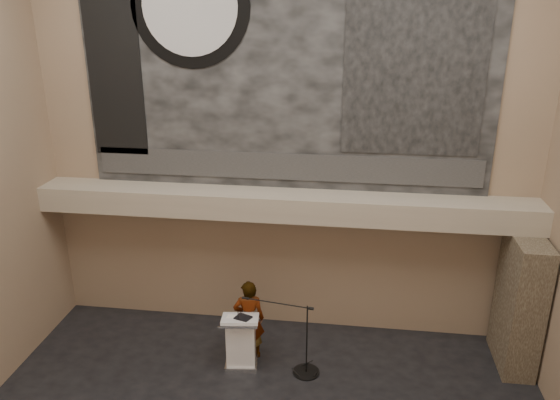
# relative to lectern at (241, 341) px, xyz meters

# --- Properties ---
(wall_back) EXTENTS (10.00, 0.02, 8.50)m
(wall_back) POSITION_rel_lectern_xyz_m (0.65, 1.69, 3.70)
(wall_back) COLOR #8F745A
(wall_back) RESTS_ON floor
(soffit) EXTENTS (10.00, 0.80, 0.50)m
(soffit) POSITION_rel_lectern_xyz_m (0.65, 1.29, 2.40)
(soffit) COLOR tan
(soffit) RESTS_ON wall_back
(sprinkler_left) EXTENTS (0.04, 0.04, 0.06)m
(sprinkler_left) POSITION_rel_lectern_xyz_m (-0.95, 1.24, 2.12)
(sprinkler_left) COLOR #B2893D
(sprinkler_left) RESTS_ON soffit
(sprinkler_right) EXTENTS (0.04, 0.04, 0.06)m
(sprinkler_right) POSITION_rel_lectern_xyz_m (2.55, 1.24, 2.12)
(sprinkler_right) COLOR #B2893D
(sprinkler_right) RESTS_ON soffit
(banner) EXTENTS (8.00, 0.05, 5.00)m
(banner) POSITION_rel_lectern_xyz_m (0.65, 1.66, 5.15)
(banner) COLOR black
(banner) RESTS_ON wall_back
(banner_text_strip) EXTENTS (7.76, 0.02, 0.55)m
(banner_text_strip) POSITION_rel_lectern_xyz_m (0.65, 1.62, 3.10)
(banner_text_strip) COLOR #2D2D2D
(banner_text_strip) RESTS_ON banner
(banner_clock_rim) EXTENTS (2.30, 0.02, 2.30)m
(banner_clock_rim) POSITION_rel_lectern_xyz_m (-1.15, 1.62, 6.15)
(banner_clock_rim) COLOR black
(banner_clock_rim) RESTS_ON banner
(banner_clock_face) EXTENTS (1.84, 0.02, 1.84)m
(banner_clock_face) POSITION_rel_lectern_xyz_m (-1.15, 1.60, 6.15)
(banner_clock_face) COLOR silver
(banner_clock_face) RESTS_ON banner
(banner_building_print) EXTENTS (2.60, 0.02, 3.60)m
(banner_building_print) POSITION_rel_lectern_xyz_m (3.05, 1.62, 5.25)
(banner_building_print) COLOR black
(banner_building_print) RESTS_ON banner
(banner_brick_print) EXTENTS (1.10, 0.02, 3.20)m
(banner_brick_print) POSITION_rel_lectern_xyz_m (-2.75, 1.62, 4.85)
(banner_brick_print) COLOR black
(banner_brick_print) RESTS_ON banner
(stone_pier) EXTENTS (0.60, 1.40, 2.70)m
(stone_pier) POSITION_rel_lectern_xyz_m (5.30, 0.84, 0.80)
(stone_pier) COLOR #423729
(stone_pier) RESTS_ON floor
(lectern) EXTENTS (0.76, 0.58, 1.13)m
(lectern) POSITION_rel_lectern_xyz_m (0.00, 0.00, 0.00)
(lectern) COLOR silver
(lectern) RESTS_ON floor
(binder) EXTENTS (0.36, 0.32, 0.04)m
(binder) POSITION_rel_lectern_xyz_m (0.06, -0.05, 0.56)
(binder) COLOR black
(binder) RESTS_ON lectern
(papers) EXTENTS (0.22, 0.29, 0.00)m
(papers) POSITION_rel_lectern_xyz_m (-0.16, -0.07, 0.55)
(papers) COLOR white
(papers) RESTS_ON lectern
(speaker_person) EXTENTS (0.67, 0.50, 1.69)m
(speaker_person) POSITION_rel_lectern_xyz_m (0.10, 0.34, 0.29)
(speaker_person) COLOR white
(speaker_person) RESTS_ON floor
(mic_stand) EXTENTS (1.54, 0.52, 1.48)m
(mic_stand) POSITION_rel_lectern_xyz_m (1.24, -0.05, -0.33)
(mic_stand) COLOR black
(mic_stand) RESTS_ON floor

